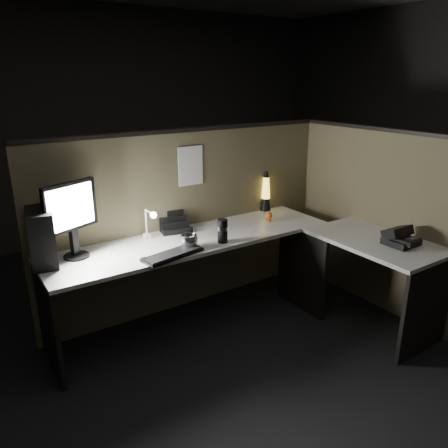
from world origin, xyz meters
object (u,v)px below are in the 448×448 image
pc_tower (42,236)px  keyboard (173,255)px  desk_phone (400,237)px  monitor (71,213)px  lava_lamp (266,194)px

pc_tower → keyboard: (0.77, -0.38, -0.18)m
desk_phone → monitor: bearing=152.2°
keyboard → desk_phone: 1.68m
monitor → keyboard: 0.74m
pc_tower → desk_phone: bearing=-16.3°
monitor → keyboard: size_ratio=1.18×
pc_tower → lava_lamp: bearing=13.3°
pc_tower → lava_lamp: size_ratio=1.02×
keyboard → lava_lamp: (1.23, 0.51, 0.14)m
pc_tower → desk_phone: size_ratio=1.54×
keyboard → desk_phone: desk_phone is taller
keyboard → lava_lamp: lava_lamp is taller
lava_lamp → desk_phone: bearing=-77.1°
pc_tower → desk_phone: 2.54m
monitor → keyboard: bearing=-56.8°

